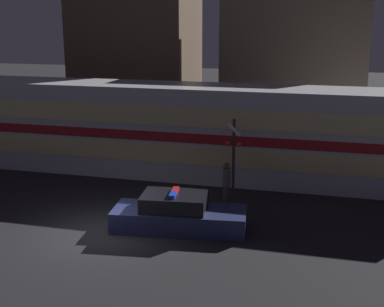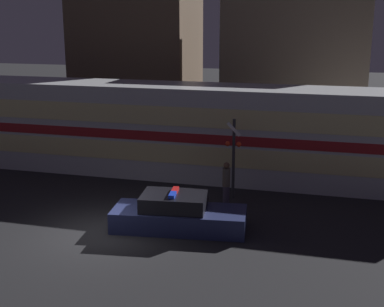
# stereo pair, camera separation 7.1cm
# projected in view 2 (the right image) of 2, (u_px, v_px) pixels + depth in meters

# --- Properties ---
(ground_plane) EXTENTS (120.00, 120.00, 0.00)m
(ground_plane) POSITION_uv_depth(u_px,v_px,m) (99.00, 234.00, 18.12)
(ground_plane) COLOR black
(train) EXTENTS (22.74, 2.99, 4.18)m
(train) POSITION_uv_depth(u_px,v_px,m) (202.00, 132.00, 24.31)
(train) COLOR #B7BABF
(train) RESTS_ON ground_plane
(police_car) EXTENTS (4.77, 2.28, 1.38)m
(police_car) POSITION_uv_depth(u_px,v_px,m) (178.00, 215.00, 18.44)
(police_car) COLOR navy
(police_car) RESTS_ON ground_plane
(pedestrian) EXTENTS (0.30, 0.30, 1.80)m
(pedestrian) POSITION_uv_depth(u_px,v_px,m) (226.00, 184.00, 20.45)
(pedestrian) COLOR #3F384C
(pedestrian) RESTS_ON ground_plane
(crossing_signal_near) EXTENTS (0.66, 0.28, 3.25)m
(crossing_signal_near) POSITION_uv_depth(u_px,v_px,m) (233.00, 154.00, 21.29)
(crossing_signal_near) COLOR #2D2D33
(crossing_signal_near) RESTS_ON ground_plane
(building_left) EXTENTS (7.11, 5.34, 9.54)m
(building_left) POSITION_uv_depth(u_px,v_px,m) (137.00, 56.00, 33.38)
(building_left) COLOR brown
(building_left) RESTS_ON ground_plane
(building_center) EXTENTS (7.83, 4.25, 8.34)m
(building_center) POSITION_uv_depth(u_px,v_px,m) (295.00, 71.00, 30.24)
(building_center) COLOR brown
(building_center) RESTS_ON ground_plane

